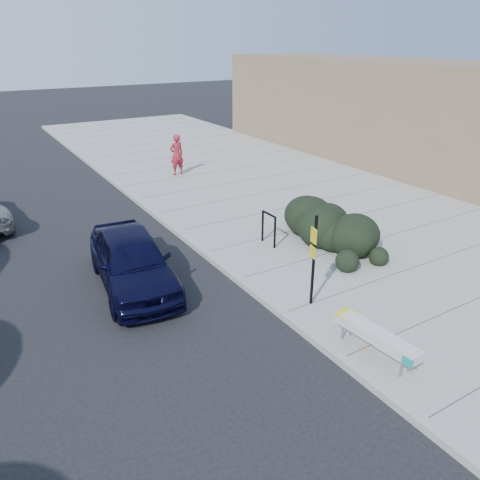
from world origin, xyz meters
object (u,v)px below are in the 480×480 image
object	(u,v)px
sign_post	(313,255)
bike_rack	(269,226)
pedestrian	(177,155)
bench	(376,336)
sedan_navy	(132,260)

from	to	relation	value
sign_post	bike_rack	bearing A→B (deg)	84.21
bike_rack	pedestrian	xyz separation A→B (m)	(0.98, 9.02, 0.32)
sign_post	pedestrian	xyz separation A→B (m)	(2.15, 12.52, -0.37)
bench	bike_rack	world-z (taller)	bike_rack
sign_post	pedestrian	size ratio (longest dim) A/B	1.21
bench	sedan_navy	distance (m)	6.43
bike_rack	pedestrian	distance (m)	9.08
sign_post	pedestrian	bearing A→B (deg)	92.91
bench	pedestrian	world-z (taller)	pedestrian
bike_rack	sedan_navy	bearing A→B (deg)	-179.41
sign_post	sedan_navy	bearing A→B (deg)	146.89
sign_post	sedan_navy	xyz separation A→B (m)	(-3.29, 3.37, -0.71)
bike_rack	sedan_navy	distance (m)	4.45
bench	sign_post	distance (m)	2.42
sedan_navy	pedestrian	xyz separation A→B (m)	(5.43, 9.15, 0.34)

